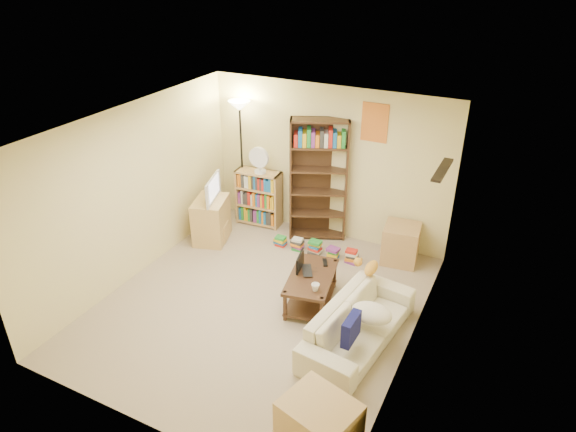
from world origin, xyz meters
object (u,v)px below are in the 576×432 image
(desk_fan, at_px, (259,160))
(side_table, at_px, (401,244))
(television, at_px, (209,189))
(floor_lamp, at_px, (240,127))
(coffee_table, at_px, (311,285))
(tall_bookshelf, at_px, (318,177))
(mug, at_px, (315,287))
(tabby_cat, at_px, (369,267))
(laptop, at_px, (310,271))
(end_cabinet, at_px, (319,426))
(short_bookshelf, at_px, (259,198))
(sofa, at_px, (359,324))
(tv_stand, at_px, (211,220))

(desk_fan, distance_m, side_table, 2.63)
(television, height_order, floor_lamp, floor_lamp)
(coffee_table, xyz_separation_m, tall_bookshelf, (-0.67, 1.71, 0.77))
(desk_fan, bearing_deg, mug, -45.56)
(floor_lamp, bearing_deg, tabby_cat, -27.20)
(laptop, bearing_deg, floor_lamp, 21.92)
(side_table, distance_m, end_cabinet, 3.63)
(short_bookshelf, bearing_deg, end_cabinet, -57.88)
(television, bearing_deg, sofa, -130.38)
(coffee_table, height_order, floor_lamp, floor_lamp)
(mug, xyz_separation_m, television, (-2.35, 1.12, 0.42))
(tall_bookshelf, bearing_deg, mug, -90.66)
(mug, height_order, desk_fan, desk_fan)
(desk_fan, bearing_deg, laptop, -43.29)
(tall_bookshelf, bearing_deg, coffee_table, -92.43)
(mug, relative_size, side_table, 0.18)
(tall_bookshelf, xyz_separation_m, floor_lamp, (-1.41, 0.00, 0.63))
(laptop, xyz_separation_m, short_bookshelf, (-1.69, 1.59, 0.03))
(end_cabinet, bearing_deg, floor_lamp, 129.42)
(tv_stand, height_order, television, television)
(tv_stand, xyz_separation_m, side_table, (2.95, 0.75, -0.06))
(television, bearing_deg, tabby_cat, -118.07)
(laptop, relative_size, side_table, 0.62)
(tv_stand, distance_m, television, 0.56)
(floor_lamp, bearing_deg, short_bookshelf, -7.34)
(mug, height_order, tv_stand, tv_stand)
(laptop, bearing_deg, end_cabinet, 177.17)
(television, bearing_deg, mug, -132.78)
(tabby_cat, xyz_separation_m, floor_lamp, (-2.77, 1.42, 1.08))
(short_bookshelf, relative_size, desk_fan, 2.16)
(tabby_cat, relative_size, tv_stand, 0.60)
(sofa, relative_size, tall_bookshelf, 0.96)
(sofa, distance_m, mug, 0.71)
(mug, height_order, tall_bookshelf, tall_bookshelf)
(television, relative_size, floor_lamp, 0.32)
(short_bookshelf, bearing_deg, coffee_table, -48.18)
(tabby_cat, distance_m, desk_fan, 2.79)
(sofa, distance_m, tabby_cat, 0.83)
(tall_bookshelf, xyz_separation_m, desk_fan, (-1.02, -0.09, 0.15))
(tabby_cat, relative_size, floor_lamp, 0.20)
(sofa, height_order, short_bookshelf, short_bookshelf)
(television, distance_m, desk_fan, 0.97)
(tabby_cat, height_order, desk_fan, desk_fan)
(tall_bookshelf, bearing_deg, end_cabinet, -89.68)
(tabby_cat, bearing_deg, desk_fan, 150.72)
(television, distance_m, floor_lamp, 1.17)
(short_bookshelf, height_order, end_cabinet, short_bookshelf)
(mug, xyz_separation_m, short_bookshelf, (-1.92, 1.95, -0.01))
(television, height_order, side_table, television)
(desk_fan, bearing_deg, tall_bookshelf, 5.01)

